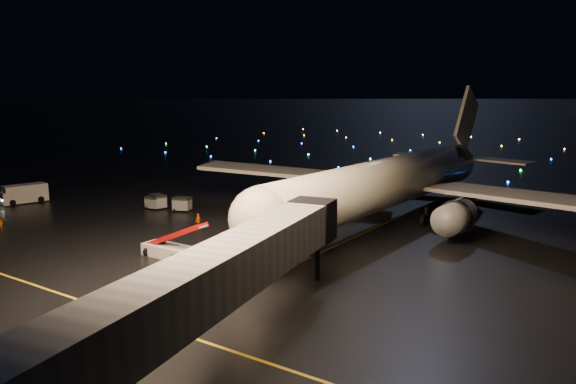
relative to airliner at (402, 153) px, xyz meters
The scene contains 16 objects.
lane_centre 15.05m from the airliner, 91.30° to the right, with size 0.25×80.00×0.02m, color gold.
lane_cross 42.36m from the airliner, 114.53° to the right, with size 60.00×0.25×0.02m, color gold.
airliner is the anchor object (origin of this frame).
pushback_tug 35.41m from the airliner, 94.17° to the right, with size 4.35×2.28×2.07m, color silver.
belt_loader 29.50m from the airliner, 112.73° to the right, with size 7.32×2.00×3.55m, color silver, non-canonical shape.
service_truck 50.01m from the airliner, 156.55° to the right, with size 2.16×6.85×2.52m, color silver.
crew_b 45.32m from the airliner, 137.74° to the right, with size 0.79×0.61×1.62m, color #FC6B00.
crew_c 24.67m from the airliner, 132.84° to the right, with size 1.01×0.42×1.73m, color #FC6B00.
safety_cone_0 15.18m from the airliner, 125.58° to the right, with size 0.46×0.46×0.53m, color orange.
safety_cone_1 15.10m from the airliner, 150.22° to the right, with size 0.42×0.42×0.48m, color orange.
safety_cone_2 17.90m from the airliner, 144.94° to the right, with size 0.47×0.47×0.53m, color orange.
safety_cone_3 25.23m from the airliner, behind, with size 0.45×0.45×0.52m, color orange.
taxiway_lights 79.44m from the airliner, 98.94° to the left, with size 164.00×92.00×0.36m, color black, non-canonical shape.
baggage_cart_0 31.23m from the airliner, 156.18° to the right, with size 2.15×1.50×1.83m, color gray.
baggage_cart_1 27.72m from the airliner, 154.15° to the right, with size 2.10×1.47×1.79m, color gray.
baggage_cart_2 31.63m from the airliner, 155.44° to the right, with size 1.93×1.35×1.64m, color gray.
Camera 1 is at (37.91, -33.33, 14.96)m, focal length 35.00 mm.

